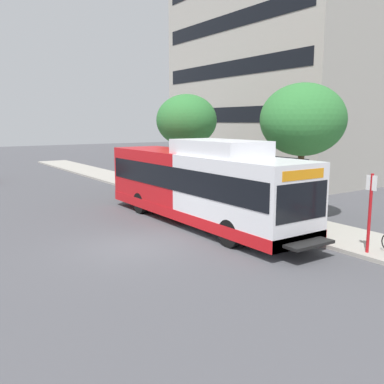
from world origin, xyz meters
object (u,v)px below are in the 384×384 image
at_px(transit_bus, 199,185).
at_px(bus_stop_sign_pole, 370,207).
at_px(street_tree_mid_block, 187,121).
at_px(street_tree_near_stop, 303,120).

xyz_separation_m(transit_bus, bus_stop_sign_pole, (1.91, -6.85, -0.05)).
height_order(transit_bus, bus_stop_sign_pole, transit_bus).
bearing_deg(bus_stop_sign_pole, street_tree_mid_block, 82.28).
bearing_deg(transit_bus, bus_stop_sign_pole, -74.39).
distance_m(street_tree_near_stop, street_tree_mid_block, 8.54).
xyz_separation_m(street_tree_near_stop, street_tree_mid_block, (-0.44, 8.53, -0.00)).
distance_m(bus_stop_sign_pole, street_tree_mid_block, 13.87).
bearing_deg(transit_bus, street_tree_near_stop, -24.68).
bearing_deg(transit_bus, street_tree_mid_block, 60.50).
distance_m(transit_bus, street_tree_near_stop, 5.35).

